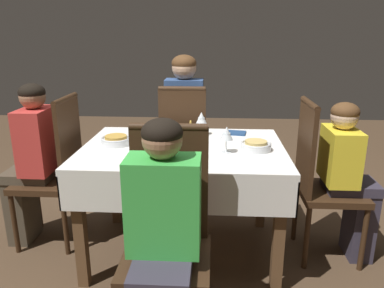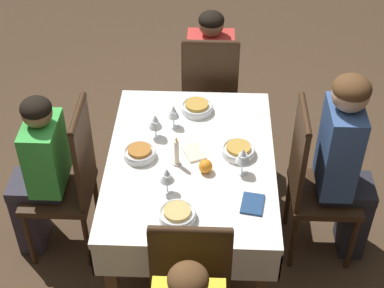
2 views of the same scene
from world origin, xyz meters
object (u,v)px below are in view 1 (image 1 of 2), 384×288
Objects in this scene: chair_east at (57,167)px; bowl_west at (256,146)px; chair_west at (320,176)px; orange_fruit at (200,137)px; chair_north at (168,230)px; wine_glass_east at (135,135)px; person_adult_denim at (185,120)px; wine_glass_north at (149,139)px; napkin_spare_side at (177,145)px; bowl_north at (179,156)px; dining_table at (183,161)px; person_child_green at (162,240)px; bowl_east at (116,140)px; wine_glass_south at (201,119)px; candle_centerpiece at (191,138)px; bowl_south at (180,131)px; wine_glass_west at (227,134)px; napkin_red_folded at (235,133)px; person_child_red at (31,158)px; chair_south at (183,144)px; person_child_yellow at (348,175)px.

bowl_west is at bearing 83.95° from chair_east.
chair_west is 13.96× the size of orange_fruit.
wine_glass_east is at bearing 114.28° from chair_north.
person_adult_denim reaches higher than wine_glass_north.
napkin_spare_side is at bearing 92.10° from chair_north.
wine_glass_east reaches higher than bowl_north.
wine_glass_north is at bearing 49.33° from dining_table.
person_child_green is 0.96m from bowl_east.
wine_glass_south is 1.06× the size of wine_glass_north.
bowl_north reaches higher than dining_table.
chair_north reaches higher than dining_table.
person_child_green is 0.59m from bowl_north.
napkin_spare_side is at bearing -43.09° from candle_centerpiece.
chair_east is at bearing 131.72° from person_child_green.
bowl_south is at bearing 91.49° from person_child_green.
person_adult_denim is at bearing -86.25° from dining_table.
wine_glass_west reaches higher than bowl_east.
napkin_red_folded is (-0.37, -0.06, -0.02)m from bowl_south.
chair_east is 5.64× the size of bowl_south.
chair_east is 0.93× the size of person_child_red.
person_adult_denim is 0.77m from orange_fruit.
bowl_south is 0.56m from bowl_west.
chair_north is 1.52m from person_adult_denim.
wine_glass_east is at bearing 34.96° from napkin_red_folded.
wine_glass_south is at bearing -120.30° from wine_glass_north.
person_child_red is (1.85, -0.06, 0.06)m from chair_west.
chair_west is 5.45× the size of bowl_east.
bowl_south is 0.48m from wine_glass_north.
napkin_spare_side is (-0.13, -0.21, -0.10)m from wine_glass_north.
person_child_red is 6.54× the size of napkin_spare_side.
wine_glass_east is (-0.74, 0.20, 0.23)m from person_child_red.
person_adult_denim is 0.97m from wine_glass_east.
bowl_south is 1.00× the size of bowl_west.
person_child_red is 1.09m from candle_centerpiece.
chair_south is at bearing -43.46° from napkin_red_folded.
wine_glass_north is at bearing 66.70° from chair_east.
chair_west reaches higher than bowl_east.
bowl_north is (-0.01, -0.57, 0.16)m from person_child_green.
wine_glass_west is at bearing 18.65° from bowl_west.
napkin_red_folded is (0.51, -0.29, 0.19)m from chair_west.
person_child_green reaches higher than bowl_north.
chair_south is at bearing 121.72° from person_child_red.
bowl_south is at bearing 101.44° from chair_east.
wine_glass_south is at bearing -173.52° from bowl_south.
wine_glass_east reaches higher than dining_table.
wine_glass_north is (0.16, -0.48, 0.29)m from chair_north.
chair_east is at bearing -10.02° from wine_glass_west.
person_child_yellow is at bearing 148.70° from chair_south.
chair_north is 5.61× the size of candle_centerpiece.
person_child_yellow reaches higher than bowl_east.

